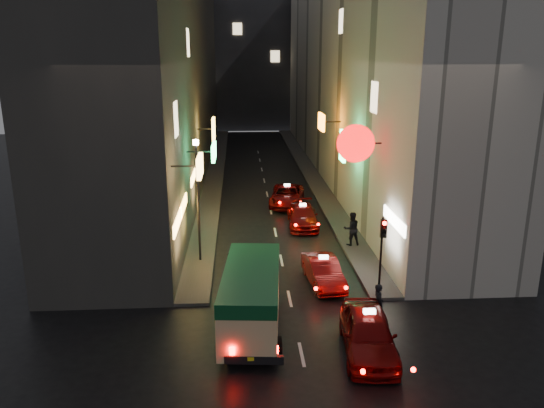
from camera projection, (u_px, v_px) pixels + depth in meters
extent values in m
cube|color=#32302E|center=(168.00, 71.00, 44.84)|extent=(6.00, 52.00, 18.00)
cube|color=#FFB859|center=(200.00, 166.00, 22.41)|extent=(0.18, 1.73, 0.88)
cube|color=#32FF76|center=(214.00, 152.00, 29.21)|extent=(0.18, 2.30, 0.85)
cube|color=gold|center=(214.00, 129.00, 37.32)|extent=(0.18, 1.56, 1.55)
cube|color=#FFB859|center=(177.00, 222.00, 24.12)|extent=(0.10, 3.20, 0.55)
cube|color=gold|center=(183.00, 205.00, 26.81)|extent=(0.10, 3.12, 0.55)
cube|color=#FFB859|center=(193.00, 177.00, 32.80)|extent=(0.10, 3.18, 0.55)
cube|color=#FFE5B2|center=(176.00, 119.00, 24.32)|extent=(0.06, 1.30, 1.60)
cube|color=#FFE5B2|center=(188.00, 43.00, 31.04)|extent=(0.06, 1.30, 1.60)
cube|color=beige|center=(354.00, 70.00, 45.82)|extent=(6.00, 52.00, 18.00)
cylinder|color=#F20A0A|center=(356.00, 143.00, 26.37)|extent=(1.90, 0.18, 1.90)
cube|color=#32FF76|center=(343.00, 146.00, 31.40)|extent=(0.18, 1.21, 1.83)
cube|color=orange|center=(321.00, 122.00, 36.69)|extent=(0.18, 2.02, 1.15)
cube|color=white|center=(394.00, 220.00, 24.38)|extent=(0.10, 3.36, 0.55)
cube|color=#FFE5B2|center=(374.00, 97.00, 27.62)|extent=(0.06, 1.30, 1.60)
cube|color=#FFE5B2|center=(341.00, 21.00, 36.04)|extent=(0.06, 1.30, 1.60)
cube|color=#34343A|center=(252.00, 49.00, 75.49)|extent=(30.00, 10.00, 22.00)
cube|color=#44413F|center=(215.00, 173.00, 47.52)|extent=(1.50, 52.00, 0.15)
cube|color=#44413F|center=(309.00, 172.00, 48.04)|extent=(1.50, 52.00, 0.15)
cube|color=#DABF88|center=(252.00, 297.00, 20.27)|extent=(2.54, 6.00, 2.14)
cube|color=#0D4322|center=(251.00, 277.00, 20.05)|extent=(2.57, 6.02, 0.54)
cube|color=black|center=(251.00, 288.00, 20.49)|extent=(2.37, 3.67, 0.49)
cube|color=black|center=(254.00, 359.00, 17.77)|extent=(2.01, 0.35, 0.29)
cube|color=#FF0A05|center=(232.00, 351.00, 17.55)|extent=(0.18, 0.06, 0.27)
cube|color=#FF0A05|center=(276.00, 350.00, 17.64)|extent=(0.18, 0.06, 0.27)
cylinder|color=black|center=(229.00, 301.00, 22.30)|extent=(0.21, 0.74, 0.74)
cylinder|color=black|center=(279.00, 347.00, 18.83)|extent=(0.21, 0.74, 0.74)
imported|color=#630807|center=(368.00, 330.00, 18.91)|extent=(2.84, 5.84, 1.80)
cube|color=white|center=(370.00, 305.00, 18.64)|extent=(0.44, 0.22, 0.16)
sphere|color=#FF0A05|center=(363.00, 372.00, 16.39)|extent=(0.16, 0.16, 0.16)
sphere|color=#FF0A05|center=(413.00, 370.00, 16.49)|extent=(0.16, 0.16, 0.16)
imported|color=#630807|center=(323.00, 269.00, 24.62)|extent=(2.34, 4.77, 1.47)
cube|color=white|center=(324.00, 253.00, 24.40)|extent=(0.44, 0.22, 0.16)
sphere|color=#FF0A05|center=(316.00, 289.00, 22.57)|extent=(0.16, 0.16, 0.16)
sphere|color=#FF0A05|center=(346.00, 288.00, 22.65)|extent=(0.16, 0.16, 0.16)
imported|color=#630807|center=(303.00, 214.00, 32.99)|extent=(2.12, 4.78, 1.50)
cube|color=white|center=(303.00, 201.00, 32.76)|extent=(0.43, 0.20, 0.16)
sphere|color=#FF0A05|center=(296.00, 225.00, 30.89)|extent=(0.16, 0.16, 0.16)
sphere|color=#FF0A05|center=(318.00, 224.00, 30.97)|extent=(0.16, 0.16, 0.16)
imported|color=#630807|center=(287.00, 194.00, 37.55)|extent=(2.84, 5.26, 1.59)
cube|color=white|center=(287.00, 182.00, 37.31)|extent=(0.44, 0.25, 0.16)
sphere|color=#FF0A05|center=(280.00, 203.00, 35.32)|extent=(0.16, 0.16, 0.16)
sphere|color=#FF0A05|center=(301.00, 202.00, 35.41)|extent=(0.16, 0.16, 0.16)
imported|color=black|center=(379.00, 301.00, 20.97)|extent=(0.47, 0.67, 1.91)
imported|color=black|center=(352.00, 226.00, 29.18)|extent=(0.87, 0.62, 2.14)
cylinder|color=black|center=(381.00, 255.00, 23.15)|extent=(0.10, 0.10, 3.50)
cube|color=black|center=(384.00, 229.00, 22.62)|extent=(0.26, 0.18, 0.80)
sphere|color=#FF0A05|center=(385.00, 223.00, 22.44)|extent=(0.18, 0.18, 0.18)
sphere|color=black|center=(384.00, 229.00, 22.51)|extent=(0.17, 0.17, 0.17)
sphere|color=black|center=(384.00, 235.00, 22.59)|extent=(0.17, 0.17, 0.17)
cylinder|color=black|center=(198.00, 204.00, 26.52)|extent=(0.12, 0.12, 6.00)
cylinder|color=#FFE5BF|center=(196.00, 142.00, 25.67)|extent=(0.28, 0.28, 0.25)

